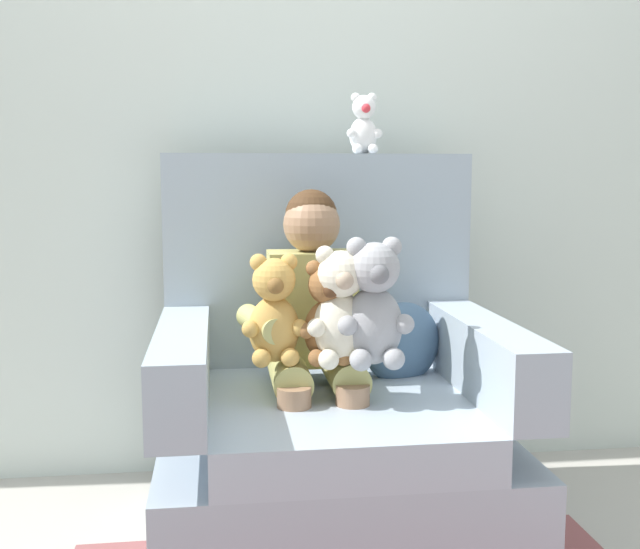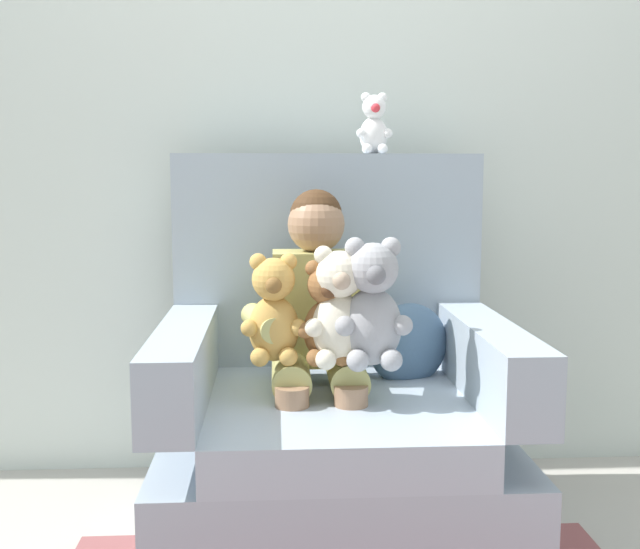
{
  "view_description": "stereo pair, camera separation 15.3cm",
  "coord_description": "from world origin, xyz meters",
  "px_view_note": "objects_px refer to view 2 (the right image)",
  "views": [
    {
      "loc": [
        -0.33,
        -2.13,
        1.07
      ],
      "look_at": [
        -0.05,
        -0.05,
        0.79
      ],
      "focal_mm": 43.34,
      "sensor_mm": 36.0,
      "label": 1
    },
    {
      "loc": [
        -0.17,
        -2.15,
        1.07
      ],
      "look_at": [
        -0.05,
        -0.05,
        0.79
      ],
      "focal_mm": 43.34,
      "sensor_mm": 36.0,
      "label": 2
    }
  ],
  "objects_px": {
    "plush_grey": "(373,307)",
    "armchair": "(334,419)",
    "plush_white_on_backrest": "(374,126)",
    "seated_child": "(318,316)",
    "plush_honey": "(274,312)",
    "plush_brown": "(327,315)",
    "throw_pillow": "(408,345)",
    "plush_cream": "(340,310)"
  },
  "relations": [
    {
      "from": "plush_cream",
      "to": "plush_grey",
      "type": "xyz_separation_m",
      "value": [
        0.09,
        -0.02,
        0.01
      ]
    },
    {
      "from": "plush_grey",
      "to": "armchair",
      "type": "bearing_deg",
      "value": 131.46
    },
    {
      "from": "throw_pillow",
      "to": "plush_grey",
      "type": "bearing_deg",
      "value": -117.22
    },
    {
      "from": "armchair",
      "to": "plush_honey",
      "type": "height_order",
      "value": "armchair"
    },
    {
      "from": "plush_honey",
      "to": "throw_pillow",
      "type": "relative_size",
      "value": 1.17
    },
    {
      "from": "plush_grey",
      "to": "plush_white_on_backrest",
      "type": "xyz_separation_m",
      "value": [
        0.06,
        0.5,
        0.51
      ]
    },
    {
      "from": "armchair",
      "to": "plush_brown",
      "type": "relative_size",
      "value": 3.97
    },
    {
      "from": "plush_cream",
      "to": "plush_brown",
      "type": "xyz_separation_m",
      "value": [
        -0.03,
        0.03,
        -0.02
      ]
    },
    {
      "from": "plush_cream",
      "to": "plush_grey",
      "type": "distance_m",
      "value": 0.09
    },
    {
      "from": "armchair",
      "to": "plush_grey",
      "type": "xyz_separation_m",
      "value": [
        0.09,
        -0.18,
        0.37
      ]
    },
    {
      "from": "plush_brown",
      "to": "armchair",
      "type": "bearing_deg",
      "value": 97.39
    },
    {
      "from": "armchair",
      "to": "seated_child",
      "type": "height_order",
      "value": "armchair"
    },
    {
      "from": "armchair",
      "to": "throw_pillow",
      "type": "xyz_separation_m",
      "value": [
        0.24,
        0.11,
        0.2
      ]
    },
    {
      "from": "throw_pillow",
      "to": "seated_child",
      "type": "bearing_deg",
      "value": -161.34
    },
    {
      "from": "plush_white_on_backrest",
      "to": "seated_child",
      "type": "bearing_deg",
      "value": -109.67
    },
    {
      "from": "plush_brown",
      "to": "throw_pillow",
      "type": "distance_m",
      "value": 0.39
    },
    {
      "from": "plush_honey",
      "to": "throw_pillow",
      "type": "distance_m",
      "value": 0.5
    },
    {
      "from": "seated_child",
      "to": "plush_brown",
      "type": "distance_m",
      "value": 0.15
    },
    {
      "from": "plush_honey",
      "to": "throw_pillow",
      "type": "xyz_separation_m",
      "value": [
        0.41,
        0.23,
        -0.15
      ]
    },
    {
      "from": "plush_cream",
      "to": "plush_white_on_backrest",
      "type": "bearing_deg",
      "value": 72.89
    },
    {
      "from": "seated_child",
      "to": "throw_pillow",
      "type": "height_order",
      "value": "seated_child"
    },
    {
      "from": "plush_honey",
      "to": "plush_white_on_backrest",
      "type": "bearing_deg",
      "value": 48.41
    },
    {
      "from": "armchair",
      "to": "throw_pillow",
      "type": "height_order",
      "value": "armchair"
    },
    {
      "from": "seated_child",
      "to": "plush_white_on_backrest",
      "type": "height_order",
      "value": "plush_white_on_backrest"
    },
    {
      "from": "plush_grey",
      "to": "throw_pillow",
      "type": "bearing_deg",
      "value": 78.73
    },
    {
      "from": "plush_grey",
      "to": "plush_honey",
      "type": "xyz_separation_m",
      "value": [
        -0.26,
        0.06,
        -0.02
      ]
    },
    {
      "from": "armchair",
      "to": "throw_pillow",
      "type": "distance_m",
      "value": 0.33
    },
    {
      "from": "plush_brown",
      "to": "throw_pillow",
      "type": "height_order",
      "value": "plush_brown"
    },
    {
      "from": "plush_white_on_backrest",
      "to": "plush_brown",
      "type": "bearing_deg",
      "value": -98.24
    },
    {
      "from": "plush_grey",
      "to": "plush_white_on_backrest",
      "type": "relative_size",
      "value": 1.78
    },
    {
      "from": "armchair",
      "to": "throw_pillow",
      "type": "relative_size",
      "value": 4.34
    },
    {
      "from": "plush_white_on_backrest",
      "to": "throw_pillow",
      "type": "bearing_deg",
      "value": -53.85
    },
    {
      "from": "throw_pillow",
      "to": "plush_brown",
      "type": "bearing_deg",
      "value": -137.71
    },
    {
      "from": "seated_child",
      "to": "armchair",
      "type": "bearing_deg",
      "value": -8.28
    },
    {
      "from": "armchair",
      "to": "plush_brown",
      "type": "bearing_deg",
      "value": -102.77
    },
    {
      "from": "plush_white_on_backrest",
      "to": "plush_grey",
      "type": "bearing_deg",
      "value": -83.65
    },
    {
      "from": "seated_child",
      "to": "throw_pillow",
      "type": "bearing_deg",
      "value": 25.02
    },
    {
      "from": "plush_cream",
      "to": "plush_grey",
      "type": "bearing_deg",
      "value": -12.54
    },
    {
      "from": "armchair",
      "to": "seated_child",
      "type": "relative_size",
      "value": 1.37
    },
    {
      "from": "seated_child",
      "to": "plush_honey",
      "type": "height_order",
      "value": "seated_child"
    },
    {
      "from": "seated_child",
      "to": "plush_white_on_backrest",
      "type": "xyz_separation_m",
      "value": [
        0.2,
        0.31,
        0.57
      ]
    },
    {
      "from": "plush_white_on_backrest",
      "to": "throw_pillow",
      "type": "relative_size",
      "value": 0.76
    }
  ]
}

